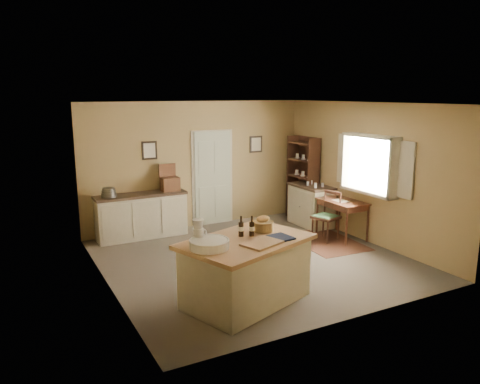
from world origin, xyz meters
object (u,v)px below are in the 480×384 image
at_px(writing_desk, 342,205).
at_px(shelving_unit, 304,179).
at_px(right_cabinet, 311,205).
at_px(work_island, 245,269).
at_px(desk_chair, 326,217).
at_px(sideboard, 142,214).

distance_m(writing_desk, shelving_unit, 1.56).
bearing_deg(right_cabinet, work_island, -138.70).
xyz_separation_m(writing_desk, desk_chair, (-0.41, -0.01, -0.20)).
relative_size(work_island, shelving_unit, 1.07).
relative_size(sideboard, right_cabinet, 1.74).
bearing_deg(desk_chair, shelving_unit, 53.49).
bearing_deg(right_cabinet, writing_desk, -89.99).
bearing_deg(shelving_unit, desk_chair, -110.04).
distance_m(sideboard, shelving_unit, 3.74).
relative_size(work_island, right_cabinet, 1.95).
distance_m(work_island, desk_chair, 3.21).
height_order(sideboard, shelving_unit, shelving_unit).
bearing_deg(work_island, shelving_unit, 25.28).
xyz_separation_m(desk_chair, shelving_unit, (0.56, 1.53, 0.47)).
xyz_separation_m(work_island, right_cabinet, (3.13, 2.75, -0.02)).
height_order(work_island, shelving_unit, shelving_unit).
xyz_separation_m(work_island, shelving_unit, (3.28, 3.24, 0.47)).
bearing_deg(right_cabinet, desk_chair, -111.36).
height_order(writing_desk, shelving_unit, shelving_unit).
height_order(desk_chair, shelving_unit, shelving_unit).
distance_m(sideboard, desk_chair, 3.67).
distance_m(work_island, shelving_unit, 4.63).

